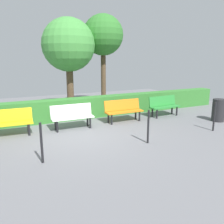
{
  "coord_description": "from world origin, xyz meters",
  "views": [
    {
      "loc": [
        2.31,
        6.97,
        2.45
      ],
      "look_at": [
        -1.28,
        -0.38,
        0.55
      ],
      "focal_mm": 37.14,
      "sensor_mm": 36.0,
      "label": 1
    }
  ],
  "objects_px": {
    "bench_white": "(72,115)",
    "tree_near": "(103,36)",
    "trash_bin": "(218,110)",
    "bench_green": "(164,105)",
    "bench_orange": "(123,110)",
    "bench_yellow": "(6,122)",
    "tree_mid": "(69,46)"
  },
  "relations": [
    {
      "from": "bench_green",
      "to": "trash_bin",
      "type": "distance_m",
      "value": 2.16
    },
    {
      "from": "bench_green",
      "to": "tree_near",
      "type": "relative_size",
      "value": 0.31
    },
    {
      "from": "bench_green",
      "to": "bench_yellow",
      "type": "height_order",
      "value": "same"
    },
    {
      "from": "bench_yellow",
      "to": "tree_near",
      "type": "bearing_deg",
      "value": -144.97
    },
    {
      "from": "bench_yellow",
      "to": "tree_mid",
      "type": "relative_size",
      "value": 0.39
    },
    {
      "from": "bench_orange",
      "to": "bench_green",
      "type": "bearing_deg",
      "value": -178.06
    },
    {
      "from": "bench_white",
      "to": "bench_yellow",
      "type": "height_order",
      "value": "same"
    },
    {
      "from": "bench_white",
      "to": "tree_near",
      "type": "xyz_separation_m",
      "value": [
        -2.6,
        -3.12,
        3.04
      ]
    },
    {
      "from": "bench_green",
      "to": "tree_mid",
      "type": "relative_size",
      "value": 0.34
    },
    {
      "from": "tree_mid",
      "to": "bench_green",
      "type": "bearing_deg",
      "value": 140.15
    },
    {
      "from": "bench_orange",
      "to": "bench_white",
      "type": "xyz_separation_m",
      "value": [
        2.09,
        0.04,
        -0.0
      ]
    },
    {
      "from": "trash_bin",
      "to": "bench_green",
      "type": "bearing_deg",
      "value": -49.55
    },
    {
      "from": "bench_green",
      "to": "tree_mid",
      "type": "height_order",
      "value": "tree_mid"
    },
    {
      "from": "bench_green",
      "to": "bench_yellow",
      "type": "relative_size",
      "value": 0.86
    },
    {
      "from": "trash_bin",
      "to": "bench_yellow",
      "type": "bearing_deg",
      "value": -12.4
    },
    {
      "from": "bench_orange",
      "to": "trash_bin",
      "type": "relative_size",
      "value": 1.73
    },
    {
      "from": "trash_bin",
      "to": "bench_orange",
      "type": "bearing_deg",
      "value": -25.17
    },
    {
      "from": "bench_green",
      "to": "tree_near",
      "type": "height_order",
      "value": "tree_near"
    },
    {
      "from": "bench_green",
      "to": "bench_orange",
      "type": "xyz_separation_m",
      "value": [
        2.02,
        0.03,
        0.0
      ]
    },
    {
      "from": "bench_green",
      "to": "bench_white",
      "type": "relative_size",
      "value": 0.96
    },
    {
      "from": "bench_white",
      "to": "tree_mid",
      "type": "bearing_deg",
      "value": -103.67
    },
    {
      "from": "bench_yellow",
      "to": "tree_mid",
      "type": "height_order",
      "value": "tree_mid"
    },
    {
      "from": "bench_yellow",
      "to": "tree_mid",
      "type": "bearing_deg",
      "value": -134.1
    },
    {
      "from": "bench_white",
      "to": "tree_mid",
      "type": "height_order",
      "value": "tree_mid"
    },
    {
      "from": "trash_bin",
      "to": "bench_white",
      "type": "bearing_deg",
      "value": -15.86
    },
    {
      "from": "bench_yellow",
      "to": "tree_near",
      "type": "distance_m",
      "value": 6.39
    },
    {
      "from": "bench_white",
      "to": "trash_bin",
      "type": "height_order",
      "value": "trash_bin"
    },
    {
      "from": "bench_green",
      "to": "bench_yellow",
      "type": "bearing_deg",
      "value": -3.11
    },
    {
      "from": "bench_white",
      "to": "bench_yellow",
      "type": "xyz_separation_m",
      "value": [
        2.15,
        -0.12,
        0.0
      ]
    },
    {
      "from": "bench_yellow",
      "to": "tree_near",
      "type": "height_order",
      "value": "tree_near"
    },
    {
      "from": "bench_orange",
      "to": "bench_white",
      "type": "bearing_deg",
      "value": 2.15
    },
    {
      "from": "bench_orange",
      "to": "tree_near",
      "type": "height_order",
      "value": "tree_near"
    }
  ]
}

